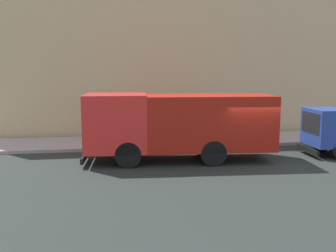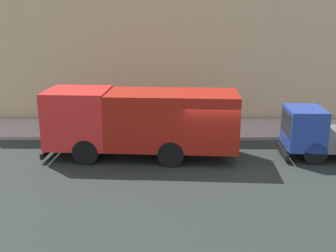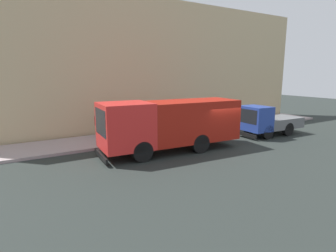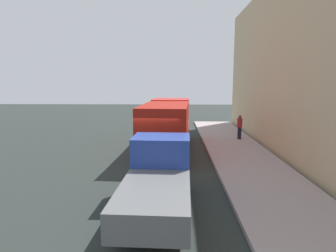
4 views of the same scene
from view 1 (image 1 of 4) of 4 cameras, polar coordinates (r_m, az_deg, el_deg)
ground at (r=16.76m, az=12.57°, el=-5.39°), size 80.00×80.00×0.00m
sidewalk at (r=21.18m, az=7.95°, el=-2.12°), size 3.58×30.00×0.17m
building_facade at (r=23.04m, az=6.59°, el=11.39°), size 0.50×30.00×10.27m
large_utility_truck at (r=16.18m, az=1.63°, el=0.52°), size 2.95×8.48×3.00m
pedestrian_walking at (r=20.98m, az=-8.48°, el=0.49°), size 0.50×0.50×1.71m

